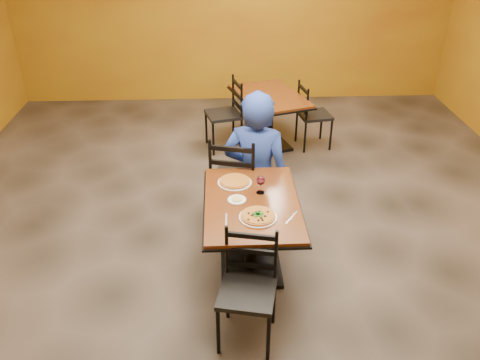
{
  "coord_description": "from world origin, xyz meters",
  "views": [
    {
      "loc": [
        -0.26,
        -4.03,
        3.0
      ],
      "look_at": [
        -0.09,
        -0.3,
        0.85
      ],
      "focal_mm": 36.77,
      "sensor_mm": 36.0,
      "label": 1
    }
  ],
  "objects_px": {
    "table_second": "(269,109)",
    "pizza_main": "(258,216)",
    "chair_main_far": "(236,179)",
    "side_plate": "(237,200)",
    "plate_main": "(258,217)",
    "chair_second_right": "(315,115)",
    "chair_main_near": "(247,293)",
    "chair_second_left": "(223,115)",
    "wine_glass": "(261,184)",
    "diner": "(256,159)",
    "pizza_far": "(235,181)",
    "table_main": "(252,220)",
    "plate_far": "(235,182)"
  },
  "relations": [
    {
      "from": "side_plate",
      "to": "wine_glass",
      "type": "relative_size",
      "value": 0.89
    },
    {
      "from": "table_second",
      "to": "pizza_main",
      "type": "relative_size",
      "value": 4.77
    },
    {
      "from": "pizza_main",
      "to": "chair_main_near",
      "type": "bearing_deg",
      "value": -101.94
    },
    {
      "from": "chair_second_left",
      "to": "chair_second_right",
      "type": "distance_m",
      "value": 1.23
    },
    {
      "from": "plate_far",
      "to": "wine_glass",
      "type": "distance_m",
      "value": 0.3
    },
    {
      "from": "chair_main_far",
      "to": "pizza_main",
      "type": "bearing_deg",
      "value": 111.8
    },
    {
      "from": "table_second",
      "to": "chair_main_far",
      "type": "relative_size",
      "value": 1.32
    },
    {
      "from": "pizza_main",
      "to": "pizza_far",
      "type": "bearing_deg",
      "value": 106.47
    },
    {
      "from": "table_main",
      "to": "diner",
      "type": "height_order",
      "value": "diner"
    },
    {
      "from": "chair_second_right",
      "to": "pizza_main",
      "type": "height_order",
      "value": "chair_second_right"
    },
    {
      "from": "chair_second_left",
      "to": "diner",
      "type": "distance_m",
      "value": 1.81
    },
    {
      "from": "plate_main",
      "to": "pizza_far",
      "type": "xyz_separation_m",
      "value": [
        -0.17,
        0.57,
        0.02
      ]
    },
    {
      "from": "plate_main",
      "to": "pizza_far",
      "type": "relative_size",
      "value": 1.11
    },
    {
      "from": "table_second",
      "to": "chair_second_left",
      "type": "bearing_deg",
      "value": 180.0
    },
    {
      "from": "table_main",
      "to": "pizza_far",
      "type": "height_order",
      "value": "pizza_far"
    },
    {
      "from": "table_main",
      "to": "chair_main_near",
      "type": "xyz_separation_m",
      "value": [
        -0.08,
        -0.8,
        -0.1
      ]
    },
    {
      "from": "chair_second_right",
      "to": "pizza_far",
      "type": "height_order",
      "value": "chair_second_right"
    },
    {
      "from": "plate_main",
      "to": "pizza_main",
      "type": "xyz_separation_m",
      "value": [
        0.0,
        0.0,
        0.02
      ]
    },
    {
      "from": "chair_second_right",
      "to": "wine_glass",
      "type": "relative_size",
      "value": 4.99
    },
    {
      "from": "plate_far",
      "to": "pizza_far",
      "type": "bearing_deg",
      "value": 180.0
    },
    {
      "from": "diner",
      "to": "plate_main",
      "type": "relative_size",
      "value": 4.66
    },
    {
      "from": "side_plate",
      "to": "wine_glass",
      "type": "distance_m",
      "value": 0.26
    },
    {
      "from": "table_second",
      "to": "plate_far",
      "type": "bearing_deg",
      "value": -103.46
    },
    {
      "from": "chair_main_far",
      "to": "wine_glass",
      "type": "bearing_deg",
      "value": 120.1
    },
    {
      "from": "chair_main_far",
      "to": "side_plate",
      "type": "xyz_separation_m",
      "value": [
        -0.02,
        -0.79,
        0.24
      ]
    },
    {
      "from": "wine_glass",
      "to": "plate_far",
      "type": "bearing_deg",
      "value": 140.57
    },
    {
      "from": "chair_main_near",
      "to": "chair_second_left",
      "type": "relative_size",
      "value": 0.95
    },
    {
      "from": "table_second",
      "to": "plate_main",
      "type": "bearing_deg",
      "value": -97.54
    },
    {
      "from": "side_plate",
      "to": "pizza_main",
      "type": "bearing_deg",
      "value": -59.61
    },
    {
      "from": "chair_second_right",
      "to": "chair_main_near",
      "type": "bearing_deg",
      "value": 152.08
    },
    {
      "from": "table_second",
      "to": "chair_second_left",
      "type": "distance_m",
      "value": 0.62
    },
    {
      "from": "plate_main",
      "to": "pizza_main",
      "type": "relative_size",
      "value": 1.09
    },
    {
      "from": "chair_main_near",
      "to": "chair_main_far",
      "type": "bearing_deg",
      "value": 102.69
    },
    {
      "from": "chair_main_near",
      "to": "chair_second_right",
      "type": "height_order",
      "value": "chair_main_near"
    },
    {
      "from": "chair_main_far",
      "to": "diner",
      "type": "relative_size",
      "value": 0.71
    },
    {
      "from": "pizza_main",
      "to": "pizza_far",
      "type": "distance_m",
      "value": 0.59
    },
    {
      "from": "pizza_main",
      "to": "diner",
      "type": "bearing_deg",
      "value": 86.44
    },
    {
      "from": "chair_second_left",
      "to": "diner",
      "type": "xyz_separation_m",
      "value": [
        0.31,
        -1.77,
        0.24
      ]
    },
    {
      "from": "pizza_far",
      "to": "wine_glass",
      "type": "xyz_separation_m",
      "value": [
        0.22,
        -0.18,
        0.07
      ]
    },
    {
      "from": "chair_main_far",
      "to": "plate_main",
      "type": "xyz_separation_m",
      "value": [
        0.14,
        -1.06,
        0.24
      ]
    },
    {
      "from": "chair_second_right",
      "to": "wine_glass",
      "type": "height_order",
      "value": "wine_glass"
    },
    {
      "from": "side_plate",
      "to": "chair_main_far",
      "type": "bearing_deg",
      "value": 88.31
    },
    {
      "from": "diner",
      "to": "side_plate",
      "type": "relative_size",
      "value": 9.02
    },
    {
      "from": "chair_main_far",
      "to": "plate_far",
      "type": "bearing_deg",
      "value": 100.78
    },
    {
      "from": "chair_second_right",
      "to": "pizza_main",
      "type": "distance_m",
      "value": 3.03
    },
    {
      "from": "chair_second_right",
      "to": "diner",
      "type": "relative_size",
      "value": 0.62
    },
    {
      "from": "chair_second_right",
      "to": "wine_glass",
      "type": "xyz_separation_m",
      "value": [
        -0.94,
        -2.45,
        0.39
      ]
    },
    {
      "from": "chair_main_near",
      "to": "pizza_far",
      "type": "distance_m",
      "value": 1.17
    },
    {
      "from": "table_main",
      "to": "plate_main",
      "type": "bearing_deg",
      "value": -82.42
    },
    {
      "from": "diner",
      "to": "pizza_far",
      "type": "relative_size",
      "value": 5.16
    }
  ]
}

